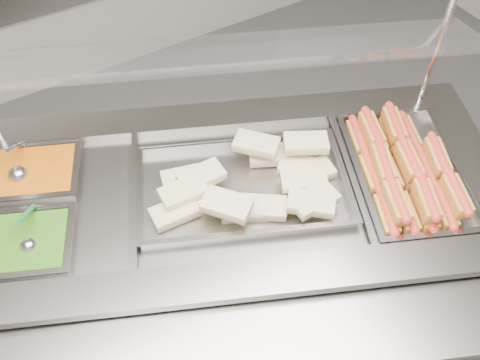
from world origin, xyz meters
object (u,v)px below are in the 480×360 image
steam_counter (227,258)px  pan_hotdogs (404,176)px  pan_wraps (243,189)px  ladle (18,174)px  serving_spoon (28,241)px  sneeze_guard (215,55)px

steam_counter → pan_hotdogs: 0.83m
pan_wraps → pan_hotdogs: bearing=-23.9°
pan_wraps → ladle: ladle is taller
serving_spoon → pan_hotdogs: bearing=-17.0°
sneeze_guard → pan_hotdogs: 0.86m
steam_counter → pan_wraps: (0.06, -0.03, 0.47)m
pan_wraps → ladle: size_ratio=4.38×
pan_hotdogs → serving_spoon: bearing=163.0°
sneeze_guard → pan_hotdogs: bearing=-43.2°
pan_hotdogs → steam_counter: bearing=156.1°
steam_counter → ladle: 0.93m
steam_counter → serving_spoon: (-0.69, 0.12, 0.51)m
pan_hotdogs → sneeze_guard: bearing=136.8°
sneeze_guard → serving_spoon: 0.89m
steam_counter → pan_hotdogs: pan_hotdogs is taller
sneeze_guard → pan_wraps: sneeze_guard is taller
steam_counter → sneeze_guard: (0.10, 0.22, 0.90)m
sneeze_guard → ladle: 0.86m
steam_counter → ladle: ladle is taller
pan_wraps → serving_spoon: bearing=168.6°
steam_counter → sneeze_guard: 0.94m
steam_counter → serving_spoon: size_ratio=12.17×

